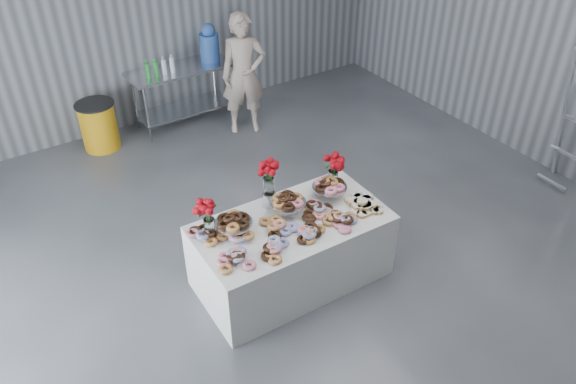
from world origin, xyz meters
name	(u,v)px	position (x,y,z in m)	size (l,w,h in m)	color
ground	(320,301)	(0.00, 0.00, 0.00)	(9.00, 9.00, 0.00)	#3B3E43
room_walls	(296,53)	(-0.27, 0.07, 2.64)	(8.04, 9.04, 4.02)	gray
display_table	(292,251)	(-0.06, 0.44, 0.38)	(1.90, 1.00, 0.75)	silver
prep_table	(181,86)	(0.41, 4.10, 0.62)	(1.50, 0.60, 0.90)	silver
donut_mounds	(295,221)	(-0.06, 0.39, 0.80)	(1.80, 0.80, 0.09)	#BE7C45
cake_stand_left	(233,221)	(-0.61, 0.60, 0.89)	(0.36, 0.36, 0.17)	silver
cake_stand_mid	(288,201)	(-0.01, 0.59, 0.89)	(0.36, 0.36, 0.17)	silver
cake_stand_right	(330,185)	(0.49, 0.58, 0.89)	(0.36, 0.36, 0.17)	silver
danish_pile	(363,201)	(0.69, 0.27, 0.81)	(0.48, 0.48, 0.11)	silver
bouquet_left	(208,209)	(-0.81, 0.70, 1.05)	(0.26, 0.26, 0.42)	white
bouquet_right	(334,161)	(0.65, 0.72, 1.05)	(0.26, 0.26, 0.42)	white
bouquet_center	(268,174)	(-0.10, 0.79, 1.13)	(0.26, 0.26, 0.57)	silver
water_jug	(209,44)	(0.91, 4.10, 1.15)	(0.28, 0.28, 0.55)	#3F72D9
drink_bottles	(160,66)	(0.09, 4.00, 1.04)	(0.54, 0.08, 0.27)	#268C33
person	(244,74)	(1.10, 3.45, 0.87)	(0.64, 0.42, 1.75)	#CC8C93
trash_barrel	(99,126)	(-0.87, 4.10, 0.34)	(0.53, 0.53, 0.69)	orange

